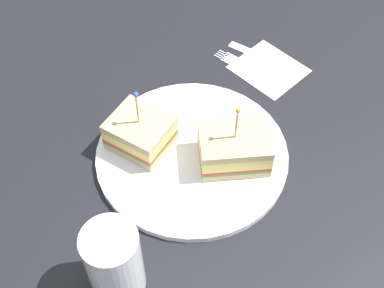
# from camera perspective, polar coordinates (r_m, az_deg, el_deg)

# --- Properties ---
(ground_plane) EXTENTS (1.00, 1.00, 0.02)m
(ground_plane) POSITION_cam_1_polar(r_m,az_deg,el_deg) (0.77, 0.00, -1.85)
(ground_plane) COLOR black
(plate) EXTENTS (0.27, 0.27, 0.01)m
(plate) POSITION_cam_1_polar(r_m,az_deg,el_deg) (0.75, 0.00, -1.17)
(plate) COLOR white
(plate) RESTS_ON ground_plane
(sandwich_half_front) EXTENTS (0.12, 0.11, 0.11)m
(sandwich_half_front) POSITION_cam_1_polar(r_m,az_deg,el_deg) (0.72, 4.55, -0.46)
(sandwich_half_front) COLOR tan
(sandwich_half_front) RESTS_ON plate
(sandwich_half_back) EXTENTS (0.09, 0.08, 0.11)m
(sandwich_half_back) POSITION_cam_1_polar(r_m,az_deg,el_deg) (0.74, -5.59, 1.25)
(sandwich_half_back) COLOR tan
(sandwich_half_back) RESTS_ON plate
(drink_glass) EXTENTS (0.07, 0.07, 0.11)m
(drink_glass) POSITION_cam_1_polar(r_m,az_deg,el_deg) (0.63, -8.33, -12.75)
(drink_glass) COLOR silver
(drink_glass) RESTS_ON ground_plane
(napkin) EXTENTS (0.13, 0.13, 0.00)m
(napkin) POSITION_cam_1_polar(r_m,az_deg,el_deg) (0.88, 8.27, 8.03)
(napkin) COLOR beige
(napkin) RESTS_ON ground_plane
(fork) EXTENTS (0.13, 0.04, 0.00)m
(fork) POSITION_cam_1_polar(r_m,az_deg,el_deg) (0.88, 5.36, 8.53)
(fork) COLOR silver
(fork) RESTS_ON ground_plane
(knife) EXTENTS (0.12, 0.03, 0.00)m
(knife) POSITION_cam_1_polar(r_m,az_deg,el_deg) (0.90, 7.06, 9.54)
(knife) COLOR silver
(knife) RESTS_ON ground_plane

